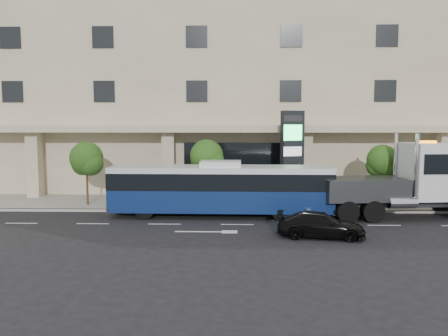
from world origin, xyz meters
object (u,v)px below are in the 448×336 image
object	(u,v)px
black_sedan	(321,225)
signage_pylon	(292,157)
tow_truck	(409,183)
city_bus	(221,188)

from	to	relation	value
black_sedan	signage_pylon	distance (m)	9.13
tow_truck	black_sedan	world-z (taller)	tow_truck
signage_pylon	city_bus	bearing A→B (deg)	-164.84
city_bus	black_sedan	distance (m)	7.15
city_bus	signage_pylon	bearing A→B (deg)	39.17
tow_truck	city_bus	bearing A→B (deg)	173.11
tow_truck	signage_pylon	bearing A→B (deg)	142.70
black_sedan	signage_pylon	world-z (taller)	signage_pylon
black_sedan	signage_pylon	bearing A→B (deg)	9.91
city_bus	black_sedan	bearing A→B (deg)	-43.96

